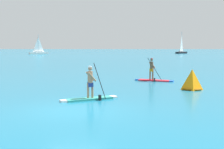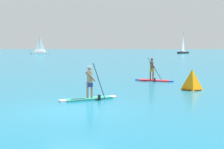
% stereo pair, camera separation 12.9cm
% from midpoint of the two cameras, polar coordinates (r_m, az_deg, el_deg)
% --- Properties ---
extents(ground, '(440.00, 440.00, 0.00)m').
position_cam_midpoint_polar(ground, '(13.24, -6.93, -6.57)').
color(ground, '#196B8C').
extents(paddleboarder_mid_center, '(2.86, 1.76, 1.94)m').
position_cam_midpoint_polar(paddleboarder_mid_center, '(15.58, -3.96, -3.23)').
color(paddleboarder_mid_center, teal).
rests_on(paddleboarder_mid_center, ground).
extents(paddleboarder_far_right, '(2.94, 1.47, 1.85)m').
position_cam_midpoint_polar(paddleboarder_far_right, '(23.98, 7.88, -0.18)').
color(paddleboarder_far_right, red).
rests_on(paddleboarder_far_right, ground).
extents(race_marker_buoy, '(1.20, 1.20, 1.28)m').
position_cam_midpoint_polar(race_marker_buoy, '(19.66, 14.82, -1.11)').
color(race_marker_buoy, orange).
rests_on(race_marker_buoy, ground).
extents(sailboat_left_horizon, '(5.71, 4.27, 6.26)m').
position_cam_midpoint_polar(sailboat_left_horizon, '(98.74, -13.16, 4.14)').
color(sailboat_left_horizon, white).
rests_on(sailboat_left_horizon, ground).
extents(sailboat_right_horizon, '(4.73, 5.00, 7.50)m').
position_cam_midpoint_polar(sailboat_right_horizon, '(107.99, 13.11, 4.37)').
color(sailboat_right_horizon, black).
rests_on(sailboat_right_horizon, ground).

